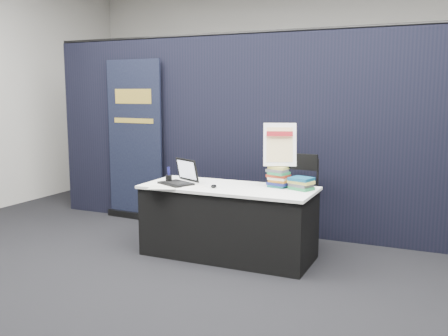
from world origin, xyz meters
TOP-DOWN VIEW (x-y plane):
  - floor at (0.00, 0.00)m, footprint 8.00×8.00m
  - wall_back at (0.00, 4.00)m, footprint 8.00×0.02m
  - drape_partition at (0.00, 1.60)m, footprint 6.00×0.08m
  - display_table at (0.00, 0.55)m, footprint 1.80×0.75m
  - laptop at (-0.55, 0.46)m, footprint 0.42×0.41m
  - mouse at (-0.11, 0.43)m, footprint 0.09×0.11m
  - brochure_left at (-0.58, 0.22)m, footprint 0.34×0.30m
  - brochure_mid at (-0.60, 0.30)m, footprint 0.32×0.26m
  - brochure_right at (-0.38, 0.41)m, footprint 0.37×0.31m
  - pen_cup at (-0.66, 0.46)m, footprint 0.08×0.08m
  - book_stack_tall at (0.49, 0.71)m, footprint 0.23×0.20m
  - book_stack_short at (0.74, 0.69)m, footprint 0.27×0.24m
  - info_sign at (0.49, 0.74)m, footprint 0.36×0.24m
  - pullup_banner at (-1.79, 1.50)m, footprint 0.91×0.16m
  - stacking_chair at (0.55, 1.04)m, footprint 0.49×0.50m

SIDE VIEW (x-z plane):
  - floor at x=0.00m, z-range 0.00..0.00m
  - display_table at x=0.00m, z-range 0.00..0.75m
  - stacking_chair at x=0.55m, z-range 0.06..1.10m
  - brochure_mid at x=-0.60m, z-range 0.75..0.75m
  - brochure_left at x=-0.58m, z-range 0.75..0.75m
  - brochure_right at x=-0.38m, z-range 0.75..0.75m
  - mouse at x=-0.11m, z-range 0.75..0.78m
  - pen_cup at x=-0.66m, z-range 0.75..0.84m
  - laptop at x=-0.55m, z-range 0.68..0.94m
  - book_stack_short at x=0.74m, z-range 0.75..0.88m
  - book_stack_tall at x=0.49m, z-range 0.75..0.97m
  - pullup_banner at x=-1.79m, z-range -0.12..2.02m
  - info_sign at x=0.49m, z-range 0.96..1.41m
  - drape_partition at x=0.00m, z-range 0.00..2.40m
  - wall_back at x=0.00m, z-range 0.00..3.50m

